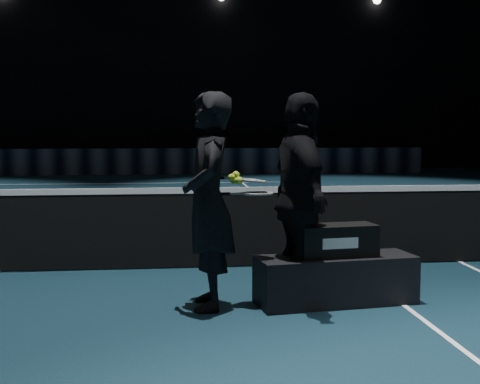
% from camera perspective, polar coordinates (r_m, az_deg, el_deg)
% --- Properties ---
extents(wall_back, '(30.00, 0.00, 30.00)m').
position_cam_1_polar(wall_back, '(26.02, -10.66, 12.91)').
color(wall_back, black).
rests_on(wall_back, ground).
extents(sponsor_backdrop, '(22.00, 0.15, 0.90)m').
position_cam_1_polar(sponsor_backdrop, '(23.34, -10.94, 2.56)').
color(sponsor_backdrop, black).
rests_on(sponsor_backdrop, floor).
extents(player_bench, '(1.55, 0.70, 0.45)m').
position_cam_1_polar(player_bench, '(6.38, 8.16, -7.41)').
color(player_bench, black).
rests_on(player_bench, floor).
extents(racket_bag, '(0.78, 0.42, 0.30)m').
position_cam_1_polar(racket_bag, '(6.31, 8.20, -4.11)').
color(racket_bag, black).
rests_on(racket_bag, player_bench).
extents(bag_signature, '(0.34, 0.05, 0.10)m').
position_cam_1_polar(bag_signature, '(6.16, 8.58, -4.36)').
color(bag_signature, white).
rests_on(bag_signature, racket_bag).
extents(player_a, '(0.48, 0.72, 1.97)m').
position_cam_1_polar(player_a, '(6.04, -2.72, -0.78)').
color(player_a, black).
rests_on(player_a, floor).
extents(player_b, '(0.61, 1.20, 1.97)m').
position_cam_1_polar(player_b, '(6.15, 5.21, -0.68)').
color(player_b, black).
rests_on(player_b, floor).
extents(racket_lower, '(0.68, 0.22, 0.03)m').
position_cam_1_polar(racket_lower, '(6.08, 1.51, -0.12)').
color(racket_lower, black).
rests_on(racket_lower, player_a).
extents(racket_upper, '(0.69, 0.27, 0.10)m').
position_cam_1_polar(racket_upper, '(6.10, 1.00, 0.99)').
color(racket_upper, black).
rests_on(racket_upper, player_b).
extents(tennis_balls, '(0.12, 0.10, 0.12)m').
position_cam_1_polar(tennis_balls, '(6.05, -0.32, 1.14)').
color(tennis_balls, gold).
rests_on(tennis_balls, racket_upper).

